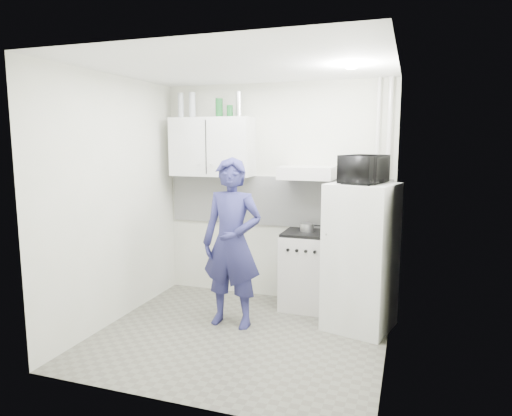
% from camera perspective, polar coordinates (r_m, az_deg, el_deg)
% --- Properties ---
extents(floor, '(2.80, 2.80, 0.00)m').
position_cam_1_polar(floor, '(4.71, -2.11, -15.69)').
color(floor, '#606053').
rests_on(floor, ground).
extents(ceiling, '(2.80, 2.80, 0.00)m').
position_cam_1_polar(ceiling, '(4.36, -2.31, 17.33)').
color(ceiling, white).
rests_on(ceiling, wall_back).
extents(wall_back, '(2.80, 0.00, 2.80)m').
position_cam_1_polar(wall_back, '(5.52, 2.45, 1.91)').
color(wall_back, beige).
rests_on(wall_back, floor).
extents(wall_left, '(0.00, 2.60, 2.60)m').
position_cam_1_polar(wall_left, '(5.02, -17.30, 0.88)').
color(wall_left, beige).
rests_on(wall_left, floor).
extents(wall_right, '(0.00, 2.60, 2.60)m').
position_cam_1_polar(wall_right, '(4.07, 16.54, -0.77)').
color(wall_right, beige).
rests_on(wall_right, floor).
extents(person, '(0.65, 0.43, 1.76)m').
position_cam_1_polar(person, '(4.72, -3.02, -4.39)').
color(person, navy).
rests_on(person, floor).
extents(stove, '(0.54, 0.54, 0.87)m').
position_cam_1_polar(stove, '(5.35, 6.32, -7.84)').
color(stove, silver).
rests_on(stove, floor).
extents(fridge, '(0.76, 0.76, 1.50)m').
position_cam_1_polar(fridge, '(4.80, 12.98, -5.96)').
color(fridge, white).
rests_on(fridge, floor).
extents(stove_top, '(0.52, 0.52, 0.03)m').
position_cam_1_polar(stove_top, '(5.24, 6.39, -3.12)').
color(stove_top, black).
rests_on(stove_top, stove).
extents(saucepan, '(0.16, 0.16, 0.09)m').
position_cam_1_polar(saucepan, '(5.26, 6.40, -2.40)').
color(saucepan, silver).
rests_on(saucepan, stove_top).
extents(microwave, '(0.59, 0.48, 0.28)m').
position_cam_1_polar(microwave, '(4.66, 13.34, 4.74)').
color(microwave, black).
rests_on(microwave, fridge).
extents(bottle_a, '(0.07, 0.07, 0.30)m').
position_cam_1_polar(bottle_a, '(5.78, -9.38, 12.52)').
color(bottle_a, '#B2B7BC').
rests_on(bottle_a, upper_cabinet).
extents(bottle_b, '(0.08, 0.08, 0.30)m').
position_cam_1_polar(bottle_b, '(5.71, -7.98, 12.63)').
color(bottle_b, '#B2B7BC').
rests_on(bottle_b, upper_cabinet).
extents(canister_a, '(0.09, 0.09, 0.22)m').
position_cam_1_polar(canister_a, '(5.56, -4.62, 12.37)').
color(canister_a, '#144C1E').
rests_on(canister_a, upper_cabinet).
extents(canister_b, '(0.07, 0.07, 0.14)m').
position_cam_1_polar(canister_b, '(5.50, -3.29, 11.99)').
color(canister_b, '#144C1E').
rests_on(canister_b, upper_cabinet).
extents(bottle_e, '(0.07, 0.07, 0.29)m').
position_cam_1_polar(bottle_e, '(5.47, -2.16, 12.82)').
color(bottle_e, silver).
rests_on(bottle_e, upper_cabinet).
extents(upper_cabinet, '(1.00, 0.35, 0.70)m').
position_cam_1_polar(upper_cabinet, '(5.59, -5.50, 7.61)').
color(upper_cabinet, white).
rests_on(upper_cabinet, wall_back).
extents(range_hood, '(0.60, 0.50, 0.14)m').
position_cam_1_polar(range_hood, '(5.15, 6.50, 4.41)').
color(range_hood, silver).
rests_on(range_hood, wall_back).
extents(backsplash, '(2.74, 0.03, 0.60)m').
position_cam_1_polar(backsplash, '(5.52, 2.40, 0.87)').
color(backsplash, white).
rests_on(backsplash, wall_back).
extents(pipe_a, '(0.05, 0.05, 2.60)m').
position_cam_1_polar(pipe_a, '(5.23, 15.99, 1.23)').
color(pipe_a, silver).
rests_on(pipe_a, floor).
extents(pipe_b, '(0.04, 0.04, 2.60)m').
position_cam_1_polar(pipe_b, '(5.24, 14.68, 1.29)').
color(pipe_b, silver).
rests_on(pipe_b, floor).
extents(ceiling_spot_fixture, '(0.10, 0.10, 0.02)m').
position_cam_1_polar(ceiling_spot_fixture, '(4.30, 11.83, 16.87)').
color(ceiling_spot_fixture, white).
rests_on(ceiling_spot_fixture, ceiling).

